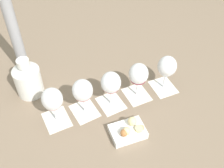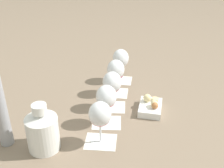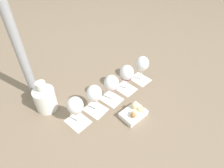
{
  "view_description": "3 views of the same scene",
  "coord_description": "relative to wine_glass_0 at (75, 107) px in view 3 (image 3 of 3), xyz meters",
  "views": [
    {
      "loc": [
        -0.56,
        -0.55,
        0.91
      ],
      "look_at": [
        -0.0,
        -0.0,
        0.11
      ],
      "focal_mm": 45.0,
      "sensor_mm": 36.0,
      "label": 1
    },
    {
      "loc": [
        -1.02,
        0.24,
        0.7
      ],
      "look_at": [
        -0.0,
        -0.0,
        0.11
      ],
      "focal_mm": 45.0,
      "sensor_mm": 36.0,
      "label": 2
    },
    {
      "loc": [
        -0.73,
        -0.32,
        0.84
      ],
      "look_at": [
        -0.0,
        -0.0,
        0.11
      ],
      "focal_mm": 32.0,
      "sensor_mm": 36.0,
      "label": 3
    }
  ],
  "objects": [
    {
      "name": "ground_plane",
      "position": [
        0.22,
        -0.09,
        -0.12
      ],
      "size": [
        8.0,
        8.0,
        0.0
      ],
      "primitive_type": "plane",
      "color": "#7F6B56"
    },
    {
      "name": "wine_glass_1",
      "position": [
        0.11,
        -0.05,
        0.0
      ],
      "size": [
        0.08,
        0.08,
        0.17
      ],
      "color": "white",
      "rests_on": "tasting_card_1"
    },
    {
      "name": "wine_glass_3",
      "position": [
        0.33,
        -0.14,
        0.0
      ],
      "size": [
        0.08,
        0.08,
        0.17
      ],
      "color": "white",
      "rests_on": "tasting_card_3"
    },
    {
      "name": "wine_glass_0",
      "position": [
        0.0,
        0.0,
        0.0
      ],
      "size": [
        0.08,
        0.08,
        0.17
      ],
      "color": "white",
      "rests_on": "tasting_card_0"
    },
    {
      "name": "ceramic_vase",
      "position": [
        0.02,
        0.2,
        -0.04
      ],
      "size": [
        0.11,
        0.11,
        0.18
      ],
      "color": "white",
      "rests_on": "ground_plane"
    },
    {
      "name": "umbrella_pole",
      "position": [
        0.07,
        0.34,
        0.37
      ],
      "size": [
        0.05,
        0.05,
        0.97
      ],
      "color": "#99999E",
      "rests_on": "ground_plane"
    },
    {
      "name": "tasting_card_1",
      "position": [
        0.11,
        -0.05,
        -0.12
      ],
      "size": [
        0.12,
        0.14,
        0.0
      ],
      "color": "silver",
      "rests_on": "ground_plane"
    },
    {
      "name": "tasting_card_0",
      "position": [
        0.0,
        -0.0,
        -0.12
      ],
      "size": [
        0.13,
        0.14,
        0.0
      ],
      "color": "silver",
      "rests_on": "ground_plane"
    },
    {
      "name": "wine_glass_4",
      "position": [
        0.45,
        -0.19,
        0.0
      ],
      "size": [
        0.08,
        0.08,
        0.17
      ],
      "color": "white",
      "rests_on": "tasting_card_4"
    },
    {
      "name": "snack_dish",
      "position": [
        0.15,
        -0.25,
        -0.1
      ],
      "size": [
        0.16,
        0.14,
        0.07
      ],
      "color": "white",
      "rests_on": "ground_plane"
    },
    {
      "name": "tasting_card_4",
      "position": [
        0.45,
        -0.19,
        -0.12
      ],
      "size": [
        0.13,
        0.14,
        0.0
      ],
      "color": "silver",
      "rests_on": "ground_plane"
    },
    {
      "name": "tasting_card_3",
      "position": [
        0.33,
        -0.14,
        -0.12
      ],
      "size": [
        0.13,
        0.14,
        0.0
      ],
      "color": "silver",
      "rests_on": "ground_plane"
    },
    {
      "name": "wine_glass_2",
      "position": [
        0.22,
        -0.1,
        0.0
      ],
      "size": [
        0.08,
        0.08,
        0.17
      ],
      "color": "white",
      "rests_on": "tasting_card_2"
    },
    {
      "name": "tasting_card_2",
      "position": [
        0.22,
        -0.1,
        -0.12
      ],
      "size": [
        0.13,
        0.14,
        0.0
      ],
      "color": "silver",
      "rests_on": "ground_plane"
    }
  ]
}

